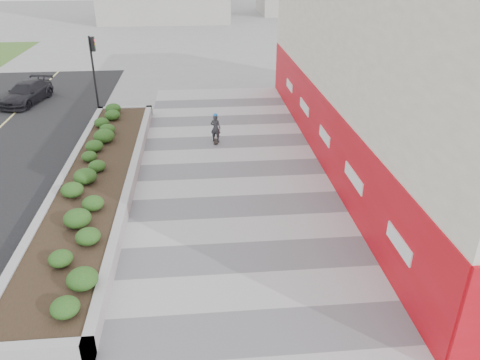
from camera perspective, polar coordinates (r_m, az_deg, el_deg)
The scene contains 8 objects.
ground at distance 13.45m, azimuth 1.76°, elevation -13.86°, with size 160.00×160.00×0.00m, color gray.
walkway at distance 15.83m, azimuth 0.46°, elevation -6.79°, with size 8.00×36.00×0.01m, color #A8A8AD.
building at distance 21.37m, azimuth 18.23°, elevation 12.54°, with size 6.04×24.08×8.00m.
planter at distance 19.49m, azimuth -17.06°, elevation 0.19°, with size 3.00×18.00×0.90m.
traffic_signal_near at distance 28.87m, azimuth -17.42°, elevation 13.60°, with size 0.33×0.28×4.20m.
manhole_cover at distance 15.88m, azimuth 2.27°, elevation -6.70°, with size 0.44×0.44×0.01m, color #595654.
skateboarder at distance 22.95m, azimuth -2.99°, elevation 6.36°, with size 0.58×0.73×1.52m.
car_dark at distance 31.98m, azimuth -24.59°, elevation 9.63°, with size 1.75×4.30×1.25m, color black.
Camera 1 is at (-1.34, -10.12, 8.75)m, focal length 35.00 mm.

